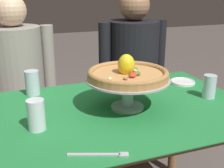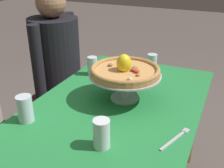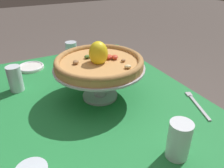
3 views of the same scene
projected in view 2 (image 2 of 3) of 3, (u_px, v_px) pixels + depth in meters
The scene contains 10 objects.
dining_table at pixel (118, 120), 1.48m from camera, with size 1.29×0.84×0.71m.
pizza_stand at pixel (125, 81), 1.43m from camera, with size 0.38×0.38×0.15m.
pizza at pixel (125, 70), 1.41m from camera, with size 0.36×0.36×0.11m.
water_glass_side_left at pixel (102, 135), 1.09m from camera, with size 0.07×0.07×0.12m.
water_glass_side_right at pixel (152, 64), 1.82m from camera, with size 0.07×0.07×0.12m.
water_glass_back_right at pixel (92, 67), 1.76m from camera, with size 0.06×0.06×0.12m.
water_glass_back_left at pixel (25, 110), 1.26m from camera, with size 0.07×0.07×0.13m.
side_plate at pixel (119, 64), 1.93m from camera, with size 0.14×0.14×0.02m.
dinner_fork at pixel (176, 138), 1.16m from camera, with size 0.20×0.09×0.01m.
diner_right at pixel (57, 74), 2.06m from camera, with size 0.51×0.36×1.23m.
Camera 2 is at (-1.16, -0.49, 1.42)m, focal length 43.78 mm.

